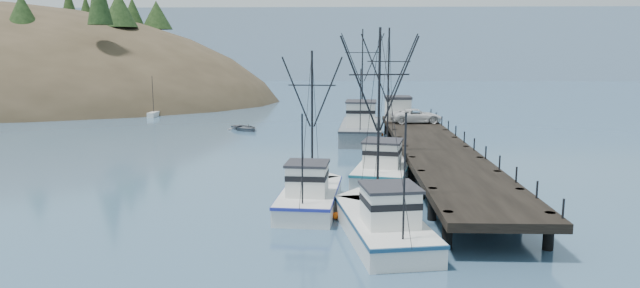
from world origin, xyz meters
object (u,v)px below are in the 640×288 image
(work_vessel, at_px, (361,128))
(trawler_mid, at_px, (310,195))
(motorboat, at_px, (245,130))
(pier, at_px, (435,150))
(trawler_far, at_px, (385,167))
(pier_shed, at_px, (398,108))
(trawler_near, at_px, (382,222))
(pickup_truck, at_px, (416,116))

(work_vessel, bearing_deg, trawler_mid, -98.62)
(work_vessel, distance_m, motorboat, 16.05)
(pier, height_order, motorboat, pier)
(trawler_far, distance_m, motorboat, 30.55)
(pier_shed, bearing_deg, trawler_near, -96.89)
(trawler_near, distance_m, trawler_far, 14.92)
(work_vessel, bearing_deg, pickup_truck, -6.78)
(motorboat, bearing_deg, work_vessel, -67.56)
(trawler_near, bearing_deg, trawler_mid, 126.27)
(pier, relative_size, pickup_truck, 7.73)
(work_vessel, xyz_separation_m, motorboat, (-14.57, 6.61, -1.23))
(pickup_truck, bearing_deg, trawler_far, 158.08)
(pier, xyz_separation_m, trawler_near, (-5.88, -18.21, -0.87))
(trawler_far, relative_size, work_vessel, 0.80)
(pier_shed, bearing_deg, motorboat, 165.76)
(trawler_near, xyz_separation_m, trawler_mid, (-4.26, 5.80, -0.00))
(trawler_far, bearing_deg, work_vessel, 93.60)
(pier, bearing_deg, work_vessel, 109.72)
(trawler_far, distance_m, pickup_truck, 19.53)
(pier, height_order, trawler_far, trawler_far)
(pier, height_order, pickup_truck, pickup_truck)
(trawler_near, bearing_deg, motorboat, 109.47)
(trawler_near, xyz_separation_m, pier_shed, (4.38, 36.21, 2.60))
(trawler_mid, distance_m, motorboat, 36.67)
(trawler_mid, height_order, trawler_far, trawler_far)
(trawler_mid, xyz_separation_m, pier_shed, (8.63, 30.41, 2.60))
(trawler_near, height_order, pickup_truck, trawler_near)
(pier_shed, distance_m, pickup_truck, 3.22)
(trawler_far, relative_size, pickup_truck, 2.16)
(trawler_mid, distance_m, pier_shed, 31.72)
(pickup_truck, bearing_deg, work_vessel, 75.99)
(trawler_near, xyz_separation_m, work_vessel, (0.08, 34.39, 0.41))
(pickup_truck, bearing_deg, pier, 171.44)
(pier_shed, bearing_deg, pickup_truck, -53.94)
(pier, xyz_separation_m, work_vessel, (-5.80, 16.18, -0.46))
(trawler_mid, xyz_separation_m, motorboat, (-10.24, 35.20, -0.82))
(trawler_near, xyz_separation_m, trawler_far, (1.31, 14.86, 0.00))
(pier_shed, height_order, pickup_truck, pier_shed)
(trawler_far, bearing_deg, trawler_near, -95.02)
(pickup_truck, bearing_deg, trawler_near, 162.27)
(trawler_near, height_order, trawler_mid, trawler_near)
(pier_shed, bearing_deg, trawler_far, -98.19)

